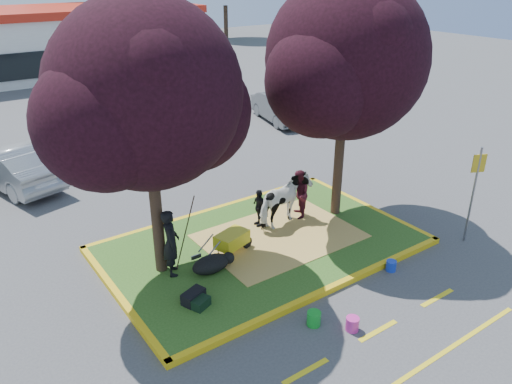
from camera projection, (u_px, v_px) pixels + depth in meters
ground at (262, 247)px, 13.66m from camera, size 90.00×90.00×0.00m
median_island at (262, 245)px, 13.63m from camera, size 8.00×5.00×0.15m
curb_near at (326, 291)px, 11.71m from camera, size 8.30×0.16×0.15m
curb_far at (214, 210)px, 15.55m from camera, size 8.30×0.16×0.15m
curb_left at (119, 297)px, 11.49m from camera, size 0.16×5.30×0.15m
curb_right at (367, 207)px, 15.77m from camera, size 0.16×5.30×0.15m
straw_bedding at (279, 236)px, 13.91m from camera, size 4.20×3.00×0.01m
tree_purple_left at (148, 103)px, 10.68m from camera, size 5.06×4.20×6.51m
tree_purple_right at (347, 66)px, 13.43m from camera, size 5.30×4.40×6.82m
fire_lane_stripe_a at (306, 371)px, 9.49m from camera, size 1.10×0.12×0.01m
fire_lane_stripe_b at (378, 331)px, 10.54m from camera, size 1.10×0.12×0.01m
fire_lane_stripe_c at (437, 298)px, 11.59m from camera, size 1.10×0.12×0.01m
fire_lane_long at (425, 365)px, 9.65m from camera, size 6.00×0.10×0.01m
retail_building at (50, 41)px, 34.58m from camera, size 20.40×8.40×4.40m
cow at (285, 201)px, 14.25m from camera, size 1.89×1.24×1.47m
calf at (211, 264)px, 12.22m from camera, size 1.09×0.75×0.43m
handler at (171, 243)px, 11.92m from camera, size 0.61×0.73×1.70m
visitor_a at (299, 195)px, 14.68m from camera, size 0.84×0.90×1.47m
visitor_b at (259, 208)px, 14.27m from camera, size 0.37×0.69×1.13m
wheelbarrow at (232, 239)px, 12.93m from camera, size 1.59×0.77×0.60m
gear_bag_dark at (193, 297)px, 11.15m from camera, size 0.61×0.46×0.28m
gear_bag_green at (201, 303)px, 10.99m from camera, size 0.48×0.39×0.22m
sign_post at (475, 184)px, 13.29m from camera, size 0.37×0.18×2.76m
bucket_green at (314, 319)px, 10.66m from camera, size 0.39×0.39×0.32m
bucket_pink at (352, 324)px, 10.51m from camera, size 0.30×0.30×0.31m
bucket_blue at (391, 266)px, 12.57m from camera, size 0.26×0.26×0.28m
car_silver at (13, 166)px, 17.15m from camera, size 2.70×4.77×1.49m
car_red at (155, 138)px, 20.17m from camera, size 3.05×5.09×1.32m
car_white at (173, 129)px, 21.34m from camera, size 2.45×4.67×1.29m
car_grey at (279, 108)px, 24.40m from camera, size 2.25×4.25×1.33m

